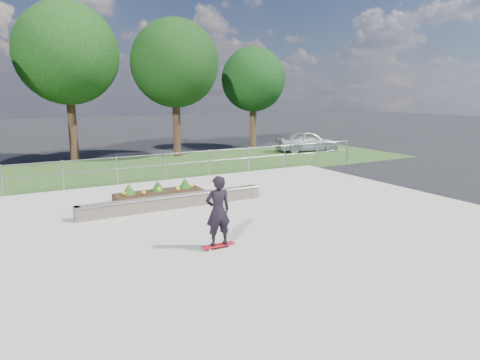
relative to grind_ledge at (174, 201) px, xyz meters
name	(u,v)px	position (x,y,z in m)	size (l,w,h in m)	color
ground	(261,231)	(1.27, -3.13, -0.26)	(120.00, 120.00, 0.00)	black
grass_verge	(142,168)	(1.27, 7.87, -0.25)	(30.00, 8.00, 0.02)	#2A491D
concrete_slab	(261,229)	(1.27, -3.13, -0.23)	(15.00, 15.00, 0.06)	#ABA797
fence	(166,163)	(1.27, 4.37, 0.51)	(20.06, 0.06, 1.20)	#94979C
tree_mid_left	(67,54)	(-1.23, 11.87, 5.34)	(5.25, 5.25, 8.25)	black
tree_mid_right	(175,64)	(4.27, 10.87, 4.97)	(4.90, 4.90, 7.70)	#311D13
tree_far_right	(253,80)	(10.27, 12.37, 4.21)	(4.20, 4.20, 6.60)	#352615
grind_ledge	(174,201)	(0.00, 0.00, 0.00)	(6.00, 0.44, 0.43)	brown
planter_bed	(160,194)	(-0.04, 1.30, -0.02)	(3.00, 1.20, 0.61)	black
skateboarder	(218,211)	(-0.38, -3.91, 0.69)	(0.80, 0.44, 1.73)	silver
parked_car	(306,141)	(12.08, 8.86, 0.41)	(1.59, 3.94, 1.34)	#A9ADB3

